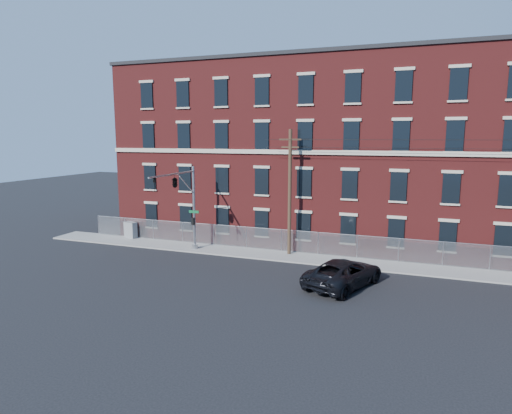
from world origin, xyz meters
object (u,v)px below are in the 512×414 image
object	(u,v)px
traffic_signal_mast	(180,190)
pickup_truck	(344,273)
utility_pole_near	(290,190)
utility_cabinet	(131,230)

from	to	relation	value
traffic_signal_mast	pickup_truck	bearing A→B (deg)	-10.89
traffic_signal_mast	utility_pole_near	bearing A→B (deg)	23.14
traffic_signal_mast	utility_cabinet	size ratio (longest dim) A/B	4.65
utility_pole_near	utility_cabinet	bearing A→B (deg)	178.53
pickup_truck	utility_pole_near	bearing A→B (deg)	-26.85
utility_cabinet	pickup_truck	bearing A→B (deg)	-3.55
utility_pole_near	utility_cabinet	size ratio (longest dim) A/B	6.65
pickup_truck	traffic_signal_mast	bearing A→B (deg)	10.60
traffic_signal_mast	utility_cabinet	distance (m)	9.60
utility_pole_near	utility_cabinet	xyz separation A→B (m)	(-15.56, 0.40, -4.47)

